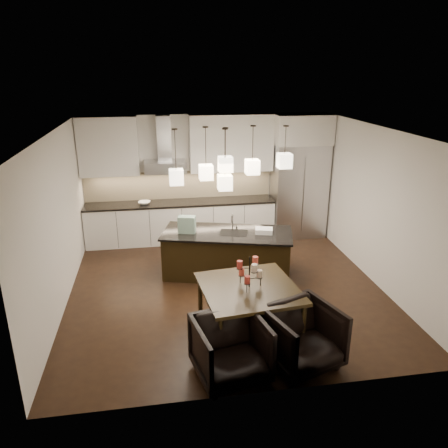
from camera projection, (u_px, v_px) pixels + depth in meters
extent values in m
cube|color=black|center=(226.00, 288.00, 7.92)|extent=(5.50, 5.50, 0.02)
cube|color=white|center=(226.00, 130.00, 6.96)|extent=(5.50, 5.50, 0.02)
cube|color=silver|center=(206.00, 176.00, 10.00)|extent=(5.50, 0.02, 2.80)
cube|color=silver|center=(267.00, 292.00, 4.88)|extent=(5.50, 0.02, 2.80)
cube|color=silver|center=(57.00, 223.00, 7.02)|extent=(0.02, 5.50, 2.80)
cube|color=silver|center=(377.00, 206.00, 7.86)|extent=(0.02, 5.50, 2.80)
cube|color=#B7B7BA|center=(298.00, 191.00, 10.08)|extent=(1.20, 0.72, 2.15)
cube|color=silver|center=(302.00, 129.00, 9.60)|extent=(1.26, 0.72, 0.65)
cube|color=silver|center=(181.00, 222.00, 9.92)|extent=(4.21, 0.62, 0.88)
cube|color=black|center=(180.00, 203.00, 9.77)|extent=(4.21, 0.66, 0.04)
cube|color=beige|center=(179.00, 185.00, 9.93)|extent=(4.21, 0.02, 0.63)
cube|color=silver|center=(108.00, 147.00, 9.24)|extent=(1.25, 0.35, 1.25)
cube|color=silver|center=(231.00, 143.00, 9.64)|extent=(1.85, 0.35, 1.25)
cube|color=#B7B7BA|center=(165.00, 167.00, 9.49)|extent=(0.90, 0.52, 0.24)
cube|color=#B7B7BA|center=(164.00, 138.00, 9.39)|extent=(0.30, 0.28, 0.96)
imported|color=silver|center=(144.00, 203.00, 9.58)|extent=(0.32, 0.32, 0.06)
cube|color=black|center=(227.00, 254.00, 8.29)|extent=(2.49, 1.52, 0.82)
cube|color=black|center=(227.00, 233.00, 8.15)|extent=(2.58, 1.61, 0.04)
cube|color=#1A563F|center=(187.00, 224.00, 8.08)|extent=(0.35, 0.25, 0.32)
cube|color=silver|center=(264.00, 231.00, 8.09)|extent=(0.36, 0.30, 0.09)
cylinder|color=beige|center=(259.00, 274.00, 6.20)|extent=(0.09, 0.09, 0.11)
cylinder|color=#D04A3B|center=(242.00, 272.00, 6.26)|extent=(0.09, 0.09, 0.11)
cylinder|color=#AA2F28|center=(247.00, 280.00, 6.03)|extent=(0.09, 0.09, 0.11)
cylinder|color=#D04A3B|center=(255.00, 260.00, 6.23)|extent=(0.09, 0.09, 0.11)
cylinder|color=#AA2F28|center=(240.00, 264.00, 6.09)|extent=(0.09, 0.09, 0.11)
cylinder|color=beige|center=(254.00, 268.00, 5.99)|extent=(0.09, 0.09, 0.11)
imported|color=black|center=(231.00, 349.00, 5.51)|extent=(1.03, 1.05, 0.81)
imported|color=black|center=(302.00, 336.00, 5.75)|extent=(1.13, 1.15, 0.83)
cube|color=#FEF0CD|center=(176.00, 177.00, 7.54)|extent=(0.24, 0.24, 0.26)
cube|color=#FEF0CD|center=(206.00, 172.00, 7.79)|extent=(0.24, 0.24, 0.26)
cube|color=#FEF0CD|center=(225.00, 164.00, 7.61)|extent=(0.24, 0.24, 0.26)
cube|color=#FEF0CD|center=(252.00, 167.00, 7.91)|extent=(0.24, 0.24, 0.26)
cube|color=#FEF0CD|center=(284.00, 161.00, 7.86)|extent=(0.24, 0.24, 0.26)
cube|color=#FEF0CD|center=(225.00, 182.00, 7.61)|extent=(0.24, 0.24, 0.26)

